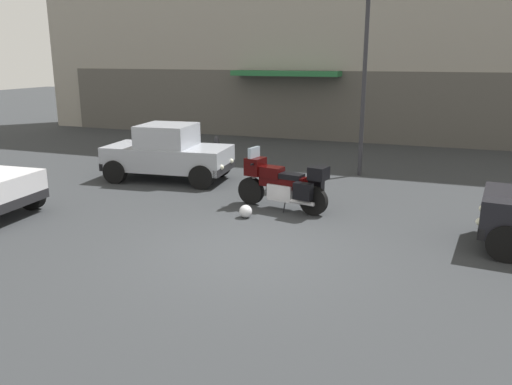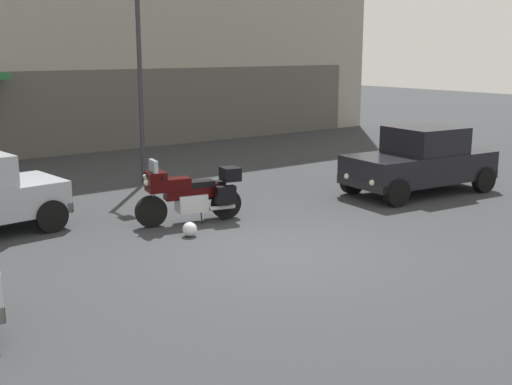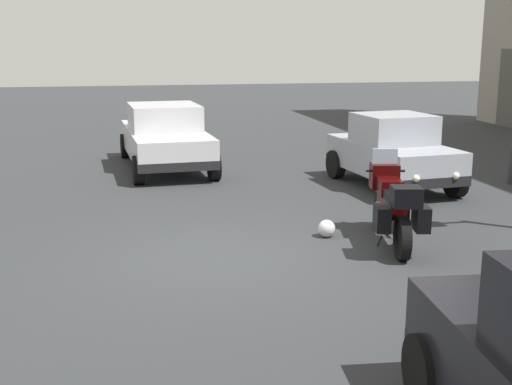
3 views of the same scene
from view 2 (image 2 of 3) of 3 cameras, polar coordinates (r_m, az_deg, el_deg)
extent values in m
plane|color=#2D3033|center=(11.51, 2.26, -5.30)|extent=(80.00, 80.00, 0.00)
cube|color=#514E48|center=(22.43, -18.89, 6.40)|extent=(27.15, 0.12, 2.80)
cylinder|color=black|center=(13.22, -9.13, -1.66)|extent=(0.66, 0.27, 0.64)
cylinder|color=black|center=(13.73, -2.62, -0.98)|extent=(0.66, 0.27, 0.64)
cylinder|color=#B7B7BC|center=(13.13, -9.11, 0.17)|extent=(0.33, 0.14, 0.68)
cube|color=#B7B7BC|center=(13.44, -5.66, -0.88)|extent=(0.67, 0.52, 0.36)
cube|color=black|center=(13.39, -5.69, 0.12)|extent=(1.13, 0.50, 0.28)
cube|color=black|center=(13.26, -6.93, 0.76)|extent=(0.58, 0.44, 0.24)
cube|color=black|center=(13.43, -4.89, 0.78)|extent=(0.61, 0.41, 0.12)
cube|color=black|center=(13.12, -8.72, 0.94)|extent=(0.44, 0.51, 0.40)
cube|color=#8C9EAD|center=(13.06, -8.93, 2.21)|extent=(0.16, 0.41, 0.28)
sphere|color=#EAEACC|center=(13.07, -9.47, 0.87)|extent=(0.14, 0.14, 0.14)
cylinder|color=black|center=(13.13, -8.40, 1.40)|extent=(0.17, 0.61, 0.04)
cylinder|color=#B7B7BC|center=(13.49, -2.97, -1.31)|extent=(0.56, 0.20, 0.09)
cube|color=black|center=(13.38, -2.65, -0.20)|extent=(0.43, 0.28, 0.36)
cube|color=black|center=(13.89, -3.53, 0.26)|extent=(0.43, 0.28, 0.36)
cube|color=black|center=(13.64, -2.26, 1.64)|extent=(0.44, 0.47, 0.28)
cylinder|color=black|center=(13.39, -4.78, -2.11)|extent=(0.05, 0.13, 0.29)
sphere|color=silver|center=(12.52, -5.80, -3.21)|extent=(0.28, 0.28, 0.28)
cube|color=black|center=(16.58, 14.05, 2.19)|extent=(3.95, 2.01, 0.68)
cube|color=black|center=(16.58, 14.53, 4.48)|extent=(1.74, 1.66, 0.64)
cube|color=#8C9EAD|center=(16.06, 12.65, 4.32)|extent=(0.20, 1.39, 0.54)
cube|color=#8C9EAD|center=(17.13, 16.30, 4.62)|extent=(0.20, 1.39, 0.51)
cube|color=black|center=(15.38, 9.12, 0.72)|extent=(0.28, 1.64, 0.20)
cube|color=black|center=(17.97, 18.18, 1.93)|extent=(0.28, 1.64, 0.20)
cylinder|color=black|center=(15.10, 12.18, -0.02)|extent=(0.66, 0.28, 0.64)
cylinder|color=black|center=(16.24, 8.42, 1.00)|extent=(0.66, 0.28, 0.64)
cylinder|color=black|center=(17.19, 19.24, 1.07)|extent=(0.66, 0.28, 0.64)
cylinder|color=black|center=(18.20, 15.48, 1.91)|extent=(0.66, 0.28, 0.64)
sphere|color=silver|center=(14.99, 10.11, 0.84)|extent=(0.14, 0.14, 0.14)
sphere|color=silver|center=(15.66, 7.94, 1.42)|extent=(0.14, 0.14, 0.14)
cube|color=#8C9EAD|center=(13.59, -21.31, 2.08)|extent=(0.19, 1.33, 0.51)
cube|color=black|center=(14.13, -17.28, -0.74)|extent=(0.27, 1.56, 0.20)
cylinder|color=black|center=(14.66, -19.91, -0.86)|extent=(0.66, 0.28, 0.64)
cylinder|color=black|center=(13.34, -17.44, -1.96)|extent=(0.66, 0.28, 0.64)
sphere|color=silver|center=(14.51, -17.86, 0.04)|extent=(0.14, 0.14, 0.14)
sphere|color=silver|center=(13.75, -16.36, -0.52)|extent=(0.14, 0.14, 0.14)
cylinder|color=#2D2D33|center=(17.24, -10.05, 9.09)|extent=(0.12, 0.12, 5.10)
camera|label=1|loc=(10.10, 50.81, 7.16)|focal=36.16mm
camera|label=3|loc=(17.46, 29.37, 9.32)|focal=46.73mm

